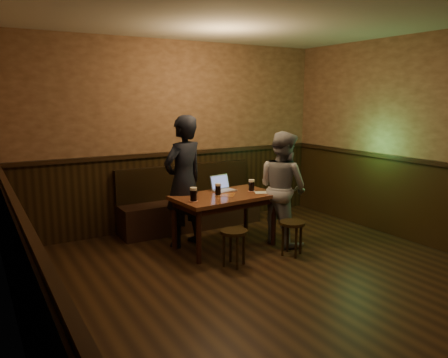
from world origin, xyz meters
TOP-DOWN VIEW (x-y plane):
  - room at (0.00, 0.22)m, footprint 5.04×6.04m
  - bench at (0.10, 2.75)m, footprint 2.20×0.50m
  - pub_table at (0.10, 1.70)m, footprint 1.39×0.86m
  - stool_left at (-0.14, 1.08)m, footprint 0.39×0.39m
  - stool_right at (0.68, 1.02)m, footprint 0.39×0.39m
  - pint_left at (-0.41, 1.59)m, footprint 0.11×0.11m
  - pint_mid at (0.01, 1.72)m, footprint 0.10×0.10m
  - pint_right at (0.53, 1.71)m, footprint 0.10×0.10m
  - laptop at (0.20, 1.94)m, footprint 0.33×0.28m
  - menu at (0.62, 1.56)m, footprint 0.26×0.23m
  - person_suit at (-0.32, 2.06)m, footprint 0.73×0.59m
  - person_grey at (0.88, 1.48)m, footprint 0.66×0.81m

SIDE VIEW (x-z plane):
  - bench at x=0.10m, z-range -0.16..0.79m
  - stool_right at x=0.68m, z-range 0.13..0.57m
  - stool_left at x=-0.14m, z-range 0.13..0.57m
  - pub_table at x=0.10m, z-range 0.26..0.98m
  - menu at x=0.62m, z-range 0.71..0.72m
  - person_grey at x=0.88m, z-range 0.00..1.53m
  - laptop at x=0.20m, z-range 0.66..0.88m
  - pint_mid at x=0.01m, z-range 0.71..0.87m
  - pint_right at x=0.53m, z-range 0.71..0.88m
  - pint_left at x=-0.41m, z-range 0.71..0.89m
  - person_suit at x=-0.32m, z-range 0.00..1.75m
  - room at x=0.00m, z-range -0.22..2.62m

